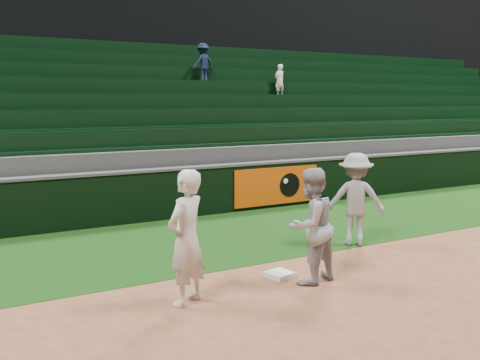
% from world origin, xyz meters
% --- Properties ---
extents(ground, '(70.00, 70.00, 0.00)m').
position_xyz_m(ground, '(0.00, 0.00, 0.00)').
color(ground, brown).
rests_on(ground, ground).
extents(foul_grass, '(36.00, 4.20, 0.01)m').
position_xyz_m(foul_grass, '(0.00, 3.00, 0.00)').
color(foul_grass, black).
rests_on(foul_grass, ground).
extents(upper_deck, '(40.00, 12.00, 12.00)m').
position_xyz_m(upper_deck, '(0.00, 17.45, 6.00)').
color(upper_deck, black).
rests_on(upper_deck, ground).
extents(first_base, '(0.46, 0.46, 0.09)m').
position_xyz_m(first_base, '(-0.11, 0.16, 0.04)').
color(first_base, white).
rests_on(first_base, ground).
extents(first_baseman, '(0.84, 0.76, 1.93)m').
position_xyz_m(first_baseman, '(-1.89, -0.16, 0.96)').
color(first_baseman, silver).
rests_on(first_baseman, ground).
extents(baserunner, '(1.03, 0.89, 1.83)m').
position_xyz_m(baserunner, '(0.17, -0.28, 0.92)').
color(baserunner, '#9EA1A8').
rests_on(baserunner, ground).
extents(base_coach, '(1.37, 1.23, 1.84)m').
position_xyz_m(base_coach, '(2.30, 1.10, 0.93)').
color(base_coach, '#9B9DA8').
rests_on(base_coach, foul_grass).
extents(field_wall, '(36.00, 0.45, 1.25)m').
position_xyz_m(field_wall, '(0.03, 5.20, 0.63)').
color(field_wall, black).
rests_on(field_wall, ground).
extents(stadium_seating, '(36.00, 5.95, 4.85)m').
position_xyz_m(stadium_seating, '(-0.00, 8.97, 1.70)').
color(stadium_seating, '#373739').
rests_on(stadium_seating, ground).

